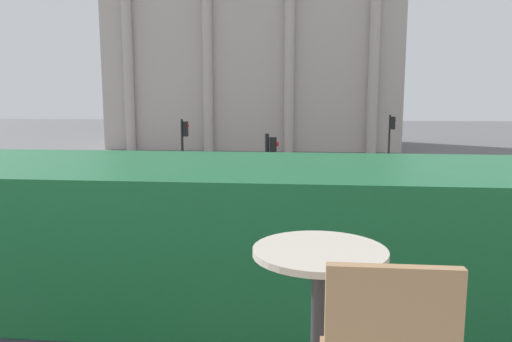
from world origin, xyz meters
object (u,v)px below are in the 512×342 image
(cafe_dining_table, at_px, (319,291))
(car_silver, at_px, (431,170))
(double_decker_bus, at_px, (210,324))
(pedestrian_grey, at_px, (315,181))
(traffic_light_near, at_px, (269,181))
(pedestrian_white, at_px, (190,204))
(traffic_light_mid, at_px, (184,149))
(traffic_light_far, at_px, (390,140))
(car_maroon, at_px, (217,173))
(pedestrian_black, at_px, (400,239))
(plaza_building_left, at_px, (255,23))

(cafe_dining_table, bearing_deg, car_silver, 75.28)
(double_decker_bus, relative_size, cafe_dining_table, 15.49)
(pedestrian_grey, bearing_deg, traffic_light_near, -150.06)
(pedestrian_white, bearing_deg, traffic_light_mid, -66.12)
(traffic_light_far, bearing_deg, car_maroon, -177.47)
(traffic_light_near, height_order, pedestrian_black, traffic_light_near)
(plaza_building_left, relative_size, car_maroon, 6.71)
(double_decker_bus, distance_m, car_silver, 26.17)
(car_maroon, bearing_deg, double_decker_bus, -74.83)
(cafe_dining_table, relative_size, car_maroon, 0.17)
(traffic_light_near, bearing_deg, double_decker_bus, -90.30)
(traffic_light_near, relative_size, traffic_light_far, 1.00)
(traffic_light_mid, relative_size, pedestrian_grey, 2.50)
(traffic_light_mid, distance_m, pedestrian_white, 4.90)
(traffic_light_near, xyz_separation_m, car_silver, (8.51, 15.81, -1.91))
(cafe_dining_table, height_order, pedestrian_grey, cafe_dining_table)
(plaza_building_left, bearing_deg, cafe_dining_table, -83.81)
(pedestrian_grey, height_order, pedestrian_black, pedestrian_black)
(plaza_building_left, distance_m, traffic_light_near, 38.53)
(double_decker_bus, distance_m, traffic_light_near, 8.86)
(traffic_light_near, height_order, traffic_light_mid, traffic_light_near)
(double_decker_bus, distance_m, pedestrian_white, 13.41)
(traffic_light_mid, distance_m, pedestrian_grey, 6.60)
(traffic_light_mid, bearing_deg, pedestrian_white, -73.51)
(pedestrian_grey, distance_m, pedestrian_black, 10.03)
(cafe_dining_table, bearing_deg, car_maroon, 101.34)
(car_silver, distance_m, pedestrian_white, 16.70)
(car_silver, bearing_deg, plaza_building_left, -94.22)
(pedestrian_black, bearing_deg, plaza_building_left, -125.22)
(traffic_light_near, relative_size, traffic_light_mid, 1.00)
(traffic_light_near, height_order, pedestrian_grey, traffic_light_near)
(plaza_building_left, height_order, pedestrian_grey, plaza_building_left)
(car_maroon, bearing_deg, traffic_light_mid, -92.31)
(traffic_light_far, distance_m, car_maroon, 9.95)
(pedestrian_grey, bearing_deg, car_silver, -11.00)
(traffic_light_near, height_order, traffic_light_far, traffic_light_far)
(double_decker_bus, bearing_deg, car_maroon, 103.10)
(double_decker_bus, xyz_separation_m, traffic_light_far, (5.77, 22.75, 0.21))
(pedestrian_black, bearing_deg, car_maroon, -106.93)
(double_decker_bus, height_order, traffic_light_far, double_decker_bus)
(plaza_building_left, distance_m, traffic_light_far, 26.99)
(traffic_light_far, distance_m, pedestrian_grey, 6.02)
(traffic_light_mid, height_order, pedestrian_black, traffic_light_mid)
(traffic_light_mid, relative_size, traffic_light_far, 0.99)
(plaza_building_left, distance_m, car_silver, 27.33)
(pedestrian_white, bearing_deg, cafe_dining_table, 112.79)
(plaza_building_left, height_order, traffic_light_near, plaza_building_left)
(double_decker_bus, relative_size, car_silver, 2.69)
(plaza_building_left, xyz_separation_m, traffic_light_mid, (-0.45, -28.58, -9.64))
(traffic_light_far, bearing_deg, traffic_light_near, -112.39)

